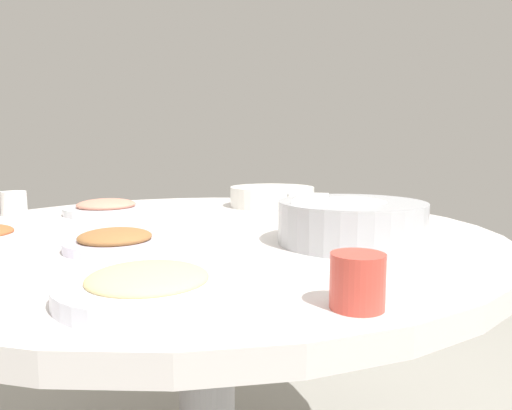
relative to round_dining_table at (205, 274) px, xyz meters
The scene contains 9 objects.
round_dining_table is the anchor object (origin of this frame).
rice_bowl 0.39m from the round_dining_table, behind, with size 0.30×0.30×0.09m.
soup_bowl 0.47m from the round_dining_table, 82.85° to the right, with size 0.27×0.27×0.06m.
dish_noodles 0.53m from the round_dining_table, 118.13° to the left, with size 0.24×0.24×0.04m.
dish_stirfry 0.30m from the round_dining_table, 87.12° to the left, with size 0.19×0.19×0.04m.
dish_shrimp 0.42m from the round_dining_table, ahead, with size 0.24×0.24×0.04m.
dish_greens 0.55m from the round_dining_table, 119.87° to the right, with size 0.21×0.21×0.05m.
tea_cup_near 0.62m from the round_dining_table, 144.18° to the left, with size 0.07×0.07×0.07m, color #D04739.
tea_cup_far 0.62m from the round_dining_table, ahead, with size 0.07×0.07×0.07m, color white.
Camera 1 is at (-0.65, 0.88, 0.97)m, focal length 32.60 mm.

